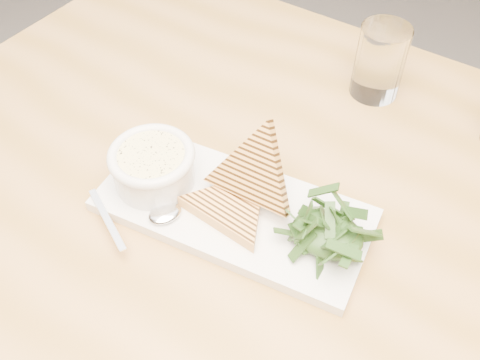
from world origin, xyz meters
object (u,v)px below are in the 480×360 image
at_px(table_top, 300,206).
at_px(soup_bowl, 154,170).
at_px(glass_near, 380,62).
at_px(platter, 234,210).

distance_m(table_top, soup_bowl, 0.21).
distance_m(soup_bowl, glass_near, 0.41).
bearing_deg(soup_bowl, table_top, 21.31).
bearing_deg(soup_bowl, glass_near, 58.25).
xyz_separation_m(soup_bowl, glass_near, (0.21, 0.35, 0.02)).
bearing_deg(table_top, platter, -136.97).
relative_size(table_top, soup_bowl, 11.75).
xyz_separation_m(platter, glass_near, (0.10, 0.34, 0.05)).
bearing_deg(platter, table_top, 43.03).
distance_m(table_top, platter, 0.10).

